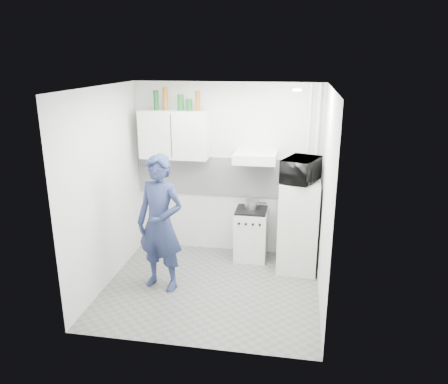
# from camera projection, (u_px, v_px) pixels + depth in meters

# --- Properties ---
(floor) EXTENTS (2.80, 2.80, 0.00)m
(floor) POSITION_uv_depth(u_px,v_px,m) (211.00, 288.00, 5.80)
(floor) COLOR #64645B
(floor) RESTS_ON ground
(ceiling) EXTENTS (2.80, 2.80, 0.00)m
(ceiling) POSITION_uv_depth(u_px,v_px,m) (209.00, 87.00, 5.03)
(ceiling) COLOR white
(ceiling) RESTS_ON wall_back
(wall_back) EXTENTS (2.80, 0.00, 2.80)m
(wall_back) POSITION_uv_depth(u_px,v_px,m) (227.00, 170.00, 6.59)
(wall_back) COLOR silver
(wall_back) RESTS_ON floor
(wall_left) EXTENTS (0.00, 2.60, 2.60)m
(wall_left) POSITION_uv_depth(u_px,v_px,m) (104.00, 189.00, 5.65)
(wall_left) COLOR silver
(wall_left) RESTS_ON floor
(wall_right) EXTENTS (0.00, 2.60, 2.60)m
(wall_right) POSITION_uv_depth(u_px,v_px,m) (326.00, 201.00, 5.19)
(wall_right) COLOR silver
(wall_right) RESTS_ON floor
(person) EXTENTS (0.74, 0.58, 1.79)m
(person) POSITION_uv_depth(u_px,v_px,m) (160.00, 224.00, 5.58)
(person) COLOR #222C4F
(person) RESTS_ON floor
(stove) EXTENTS (0.47, 0.47, 0.75)m
(stove) POSITION_uv_depth(u_px,v_px,m) (251.00, 235.00, 6.56)
(stove) COLOR silver
(stove) RESTS_ON floor
(fridge) EXTENTS (0.56, 0.56, 1.32)m
(fridge) POSITION_uv_depth(u_px,v_px,m) (298.00, 226.00, 6.13)
(fridge) COLOR beige
(fridge) RESTS_ON floor
(stove_top) EXTENTS (0.45, 0.45, 0.03)m
(stove_top) POSITION_uv_depth(u_px,v_px,m) (251.00, 210.00, 6.45)
(stove_top) COLOR black
(stove_top) RESTS_ON stove
(saucepan) EXTENTS (0.21, 0.21, 0.11)m
(saucepan) POSITION_uv_depth(u_px,v_px,m) (252.00, 205.00, 6.47)
(saucepan) COLOR silver
(saucepan) RESTS_ON stove_top
(microwave) EXTENTS (0.69, 0.57, 0.32)m
(microwave) POSITION_uv_depth(u_px,v_px,m) (301.00, 170.00, 5.89)
(microwave) COLOR black
(microwave) RESTS_ON fridge
(bottle_b) EXTENTS (0.07, 0.07, 0.28)m
(bottle_b) POSITION_uv_depth(u_px,v_px,m) (156.00, 100.00, 6.28)
(bottle_b) COLOR #144C1E
(bottle_b) RESTS_ON upper_cabinet
(bottle_c) EXTENTS (0.08, 0.08, 0.32)m
(bottle_c) POSITION_uv_depth(u_px,v_px,m) (165.00, 99.00, 6.25)
(bottle_c) COLOR brown
(bottle_c) RESTS_ON upper_cabinet
(canister_a) EXTENTS (0.09, 0.09, 0.23)m
(canister_a) POSITION_uv_depth(u_px,v_px,m) (181.00, 102.00, 6.23)
(canister_a) COLOR #144C1E
(canister_a) RESTS_ON upper_cabinet
(canister_b) EXTENTS (0.09, 0.09, 0.17)m
(canister_b) POSITION_uv_depth(u_px,v_px,m) (189.00, 105.00, 6.22)
(canister_b) COLOR #144C1E
(canister_b) RESTS_ON upper_cabinet
(bottle_e) EXTENTS (0.07, 0.07, 0.28)m
(bottle_e) POSITION_uv_depth(u_px,v_px,m) (198.00, 101.00, 6.18)
(bottle_e) COLOR brown
(bottle_e) RESTS_ON upper_cabinet
(upper_cabinet) EXTENTS (1.00, 0.35, 0.70)m
(upper_cabinet) POSITION_uv_depth(u_px,v_px,m) (175.00, 134.00, 6.39)
(upper_cabinet) COLOR beige
(upper_cabinet) RESTS_ON wall_back
(range_hood) EXTENTS (0.60, 0.50, 0.14)m
(range_hood) POSITION_uv_depth(u_px,v_px,m) (255.00, 157.00, 6.20)
(range_hood) COLOR silver
(range_hood) RESTS_ON wall_back
(backsplash) EXTENTS (2.74, 0.03, 0.60)m
(backsplash) POSITION_uv_depth(u_px,v_px,m) (227.00, 177.00, 6.61)
(backsplash) COLOR white
(backsplash) RESTS_ON wall_back
(pipe_a) EXTENTS (0.05, 0.05, 2.60)m
(pipe_a) POSITION_uv_depth(u_px,v_px,m) (315.00, 175.00, 6.30)
(pipe_a) COLOR silver
(pipe_a) RESTS_ON floor
(pipe_b) EXTENTS (0.04, 0.04, 2.60)m
(pipe_b) POSITION_uv_depth(u_px,v_px,m) (306.00, 175.00, 6.32)
(pipe_b) COLOR silver
(pipe_b) RESTS_ON floor
(ceiling_spot_fixture) EXTENTS (0.10, 0.10, 0.02)m
(ceiling_spot_fixture) POSITION_uv_depth(u_px,v_px,m) (297.00, 90.00, 5.06)
(ceiling_spot_fixture) COLOR white
(ceiling_spot_fixture) RESTS_ON ceiling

